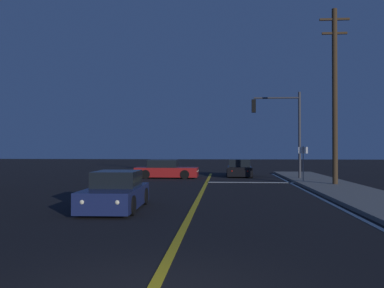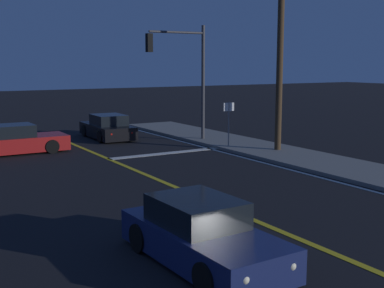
# 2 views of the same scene
# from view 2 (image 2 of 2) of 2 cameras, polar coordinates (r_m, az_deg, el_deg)

# --- Properties ---
(lane_line_center) EXTENTS (0.20, 37.27, 0.01)m
(lane_line_center) POSITION_cam_2_polar(r_m,az_deg,el_deg) (14.46, 5.01, -7.63)
(lane_line_center) COLOR gold
(lane_line_center) RESTS_ON ground
(lane_line_edge_right) EXTENTS (0.16, 37.27, 0.01)m
(lane_line_edge_right) POSITION_cam_2_polar(r_m,az_deg,el_deg) (17.95, 18.71, -4.79)
(lane_line_edge_right) COLOR silver
(lane_line_edge_right) RESTS_ON ground
(stop_bar) EXTENTS (5.49, 0.50, 0.01)m
(stop_bar) POSITION_cam_2_polar(r_m,az_deg,el_deg) (23.73, -3.07, -1.05)
(stop_bar) COLOR silver
(stop_bar) RESTS_ON ground
(car_lead_oncoming_black) EXTENTS (2.02, 4.41, 1.34)m
(car_lead_oncoming_black) POSITION_cam_2_polar(r_m,az_deg,el_deg) (28.75, -9.34, 1.76)
(car_lead_oncoming_black) COLOR black
(car_lead_oncoming_black) RESTS_ON ground
(car_following_oncoming_red) EXTENTS (4.60, 1.95, 1.34)m
(car_following_oncoming_red) POSITION_cam_2_polar(r_m,az_deg,el_deg) (25.03, -19.07, 0.33)
(car_following_oncoming_red) COLOR maroon
(car_following_oncoming_red) RESTS_ON ground
(car_parked_curb_navy) EXTENTS (1.94, 4.28, 1.34)m
(car_parked_curb_navy) POSITION_cam_2_polar(r_m,az_deg,el_deg) (10.85, 1.06, -10.12)
(car_parked_curb_navy) COLOR navy
(car_parked_curb_navy) RESTS_ON ground
(traffic_signal_near_right) EXTENTS (3.35, 0.28, 6.06)m
(traffic_signal_near_right) POSITION_cam_2_polar(r_m,az_deg,el_deg) (26.55, -0.85, 8.68)
(traffic_signal_near_right) COLOR #38383D
(traffic_signal_near_right) RESTS_ON ground
(utility_pole_right) EXTENTS (1.67, 0.30, 10.12)m
(utility_pole_right) POSITION_cam_2_polar(r_m,az_deg,el_deg) (23.95, 9.78, 11.53)
(utility_pole_right) COLOR #42301E
(utility_pole_right) RESTS_ON ground
(street_sign_corner) EXTENTS (0.56, 0.09, 2.30)m
(street_sign_corner) POSITION_cam_2_polar(r_m,az_deg,el_deg) (24.77, 4.10, 2.98)
(street_sign_corner) COLOR slate
(street_sign_corner) RESTS_ON ground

